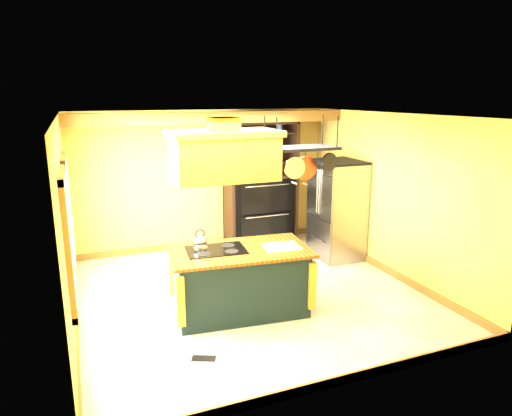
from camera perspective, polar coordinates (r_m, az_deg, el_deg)
floor at (r=7.15m, az=-0.78°, el=-10.63°), size 5.00×5.00×0.00m
ceiling at (r=6.50m, az=-0.87°, el=11.54°), size 5.00×5.00×0.00m
wall_back at (r=9.03m, az=-6.50°, el=3.52°), size 5.00×0.02×2.70m
wall_front at (r=4.56m, az=10.54°, el=-7.21°), size 5.00×0.02×2.70m
wall_left at (r=6.29m, az=-22.64°, el=-2.12°), size 0.02×5.00×2.70m
wall_right at (r=7.92m, az=16.35°, el=1.55°), size 0.02×5.00×2.70m
ceiling_beam at (r=8.12m, az=-5.22°, el=11.20°), size 5.00×0.15×0.20m
window_near at (r=5.51m, az=-22.38°, el=-3.76°), size 0.06×1.06×1.56m
window_far at (r=6.86m, az=-22.36°, el=-0.39°), size 0.06×1.06×1.56m
kitchen_island at (r=6.43m, az=-2.06°, el=-8.99°), size 2.00×1.24×1.11m
range_hood at (r=5.90m, az=-4.03°, el=6.79°), size 1.40×0.79×0.80m
pot_rack at (r=6.33m, az=5.59°, el=6.65°), size 1.06×0.50×0.90m
refrigerator at (r=8.56m, az=10.06°, el=-0.49°), size 0.77×0.91×1.79m
hutch at (r=9.19m, az=0.48°, el=1.22°), size 1.41×0.64×2.49m
floor_register at (r=5.60m, az=-6.55°, el=-18.17°), size 0.30×0.22×0.01m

